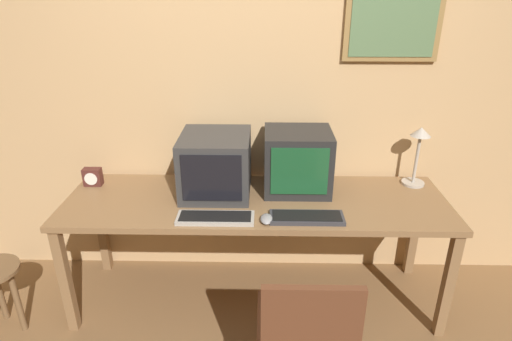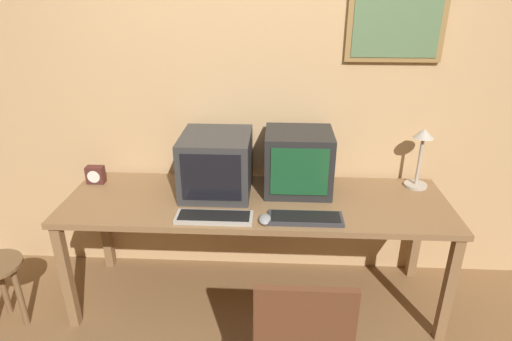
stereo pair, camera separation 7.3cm
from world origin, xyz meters
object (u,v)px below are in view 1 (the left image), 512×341
Objects in this scene: monitor_left at (216,164)px; mouse_near_keyboard at (266,219)px; keyboard_main at (215,218)px; monitor_right at (297,161)px; keyboard_side at (307,217)px; desk_lamp at (418,148)px; desk_clock at (93,177)px.

mouse_near_keyboard is (0.31, -0.36, -0.17)m from monitor_left.
keyboard_main is at bearing 177.24° from mouse_near_keyboard.
monitor_right reaches higher than monitor_left.
keyboard_side is 1.06× the size of desk_lamp.
keyboard_main is 0.50m from keyboard_side.
keyboard_side is at bearing 1.78° from keyboard_main.
desk_clock is (-1.30, 0.03, -0.13)m from monitor_right.
monitor_left is 0.39m from keyboard_main.
mouse_near_keyboard is 0.96× the size of desk_clock.
mouse_near_keyboard is at bearing -152.43° from desk_lamp.
keyboard_side is (0.50, 0.02, 0.00)m from keyboard_main.
monitor_right is 0.42m from keyboard_side.
keyboard_side is 3.58× the size of desk_clock.
desk_lamp is at bearing 1.59° from desk_clock.
desk_clock reaches higher than mouse_near_keyboard.
desk_lamp is (0.76, 0.08, 0.06)m from monitor_right.
monitor_right is 1.31m from desk_clock.
monitor_right reaches higher than mouse_near_keyboard.
desk_clock reaches higher than keyboard_main.
mouse_near_keyboard is at bearing -49.65° from monitor_left.
monitor_left is 0.82m from desk_clock.
desk_clock is at bearing -178.41° from desk_lamp.
desk_clock reaches higher than keyboard_side.
monitor_right reaches higher than keyboard_main.
keyboard_main is at bearing -85.30° from monitor_left.
monitor_right is at bearing 94.91° from keyboard_side.
desk_clock is (-1.33, 0.41, 0.04)m from keyboard_side.
keyboard_side is 0.22m from mouse_near_keyboard.
desk_lamp reaches higher than monitor_left.
desk_clock is (-1.11, 0.44, 0.04)m from mouse_near_keyboard.
keyboard_side is at bearing 7.46° from mouse_near_keyboard.
desk_lamp is at bearing 6.36° from monitor_right.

